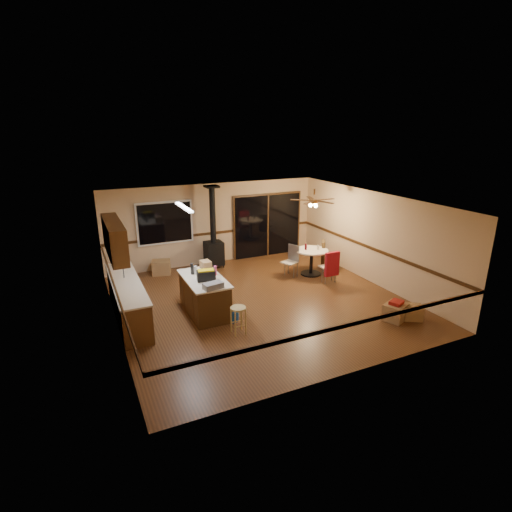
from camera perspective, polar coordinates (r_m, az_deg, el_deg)
floor at (r=10.34m, az=0.70°, el=-6.54°), size 7.00×7.00×0.00m
ceiling at (r=9.55m, az=0.76°, el=7.78°), size 7.00×7.00×0.00m
wall_back at (r=13.00m, az=-5.97°, el=4.61°), size 7.00×0.00×7.00m
wall_front at (r=7.10m, az=13.15°, el=-7.51°), size 7.00×0.00×7.00m
wall_left at (r=9.01m, az=-19.80°, el=-2.54°), size 0.00×7.00×7.00m
wall_right at (r=11.75m, az=16.33°, el=2.51°), size 0.00×7.00×7.00m
chair_rail at (r=9.96m, az=0.73°, el=-1.31°), size 7.00×7.00×0.08m
window at (r=12.49m, az=-12.89°, el=4.64°), size 1.72×0.10×1.32m
sliding_door at (r=13.73m, az=1.66°, el=4.35°), size 2.52×0.10×2.10m
lower_cabinets at (r=9.81m, az=-17.83°, el=-6.12°), size 0.60×3.00×0.86m
countertop at (r=9.64m, az=-18.08°, el=-3.68°), size 0.64×3.04×0.04m
upper_cabinets at (r=9.51m, az=-19.58°, el=2.35°), size 0.35×2.00×0.80m
kitchen_island at (r=9.66m, az=-7.38°, el=-5.61°), size 0.88×1.68×0.90m
wood_stove at (r=12.67m, az=-6.07°, el=1.58°), size 0.55×0.50×2.52m
ceiling_fan at (r=11.72m, az=8.28°, el=7.60°), size 0.24×0.24×0.55m
fluorescent_strip at (r=9.23m, az=-10.27°, el=6.88°), size 0.10×1.20×0.04m
toolbox_grey at (r=8.84m, az=-6.14°, el=-4.23°), size 0.47×0.32×0.13m
toolbox_black at (r=9.29m, az=-7.14°, el=-2.80°), size 0.46×0.30×0.23m
toolbox_yellow_lid at (r=9.25m, az=-7.17°, el=-2.05°), size 0.39×0.25×0.03m
box_on_island at (r=10.06m, az=-7.20°, el=-1.26°), size 0.24×0.32×0.20m
bottle_dark at (r=9.72m, az=-9.10°, el=-1.83°), size 0.09×0.09×0.27m
bottle_pink at (r=9.61m, az=-5.84°, el=-2.07°), size 0.09×0.09×0.23m
bottle_white at (r=9.74m, az=-8.64°, el=-1.98°), size 0.09×0.09×0.20m
bar_stool at (r=8.75m, az=-2.54°, el=-9.15°), size 0.43×0.43×0.62m
blue_bucket at (r=9.36m, az=-3.45°, el=-8.47°), size 0.34×0.34×0.26m
dining_table at (r=12.13m, az=7.93°, el=-0.22°), size 0.98×0.98×0.78m
glass_red at (r=12.03m, az=7.14°, el=1.33°), size 0.07×0.07×0.18m
glass_cream at (r=12.09m, az=8.84°, el=1.23°), size 0.08×0.08×0.13m
chair_left at (r=11.92m, az=5.14°, el=-0.17°), size 0.53×0.52×0.51m
chair_near at (r=11.48m, az=10.73°, el=-1.11°), size 0.44×0.46×0.70m
chair_right at (r=12.52m, az=9.68°, el=0.58°), size 0.61×0.60×0.70m
box_under_window at (r=12.47m, az=-13.37°, el=-1.59°), size 0.63×0.56×0.43m
box_corner_a at (r=9.91m, az=19.29°, el=-7.53°), size 0.64×0.60×0.39m
box_corner_b at (r=10.09m, az=21.49°, el=-7.48°), size 0.54×0.52×0.34m
box_small_red at (r=9.81m, az=19.43°, el=-6.29°), size 0.37×0.35×0.08m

